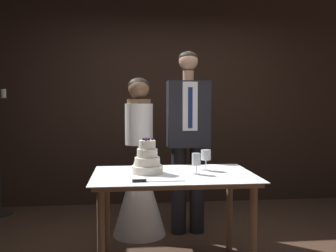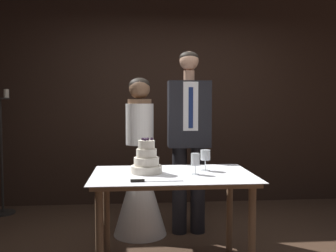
% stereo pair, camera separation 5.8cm
% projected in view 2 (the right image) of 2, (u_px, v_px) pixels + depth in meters
% --- Properties ---
extents(wall_back, '(5.18, 0.12, 2.91)m').
position_uv_depth(wall_back, '(170.00, 94.00, 5.01)').
color(wall_back, black).
rests_on(wall_back, ground_plane).
extents(cake_table, '(1.28, 0.83, 0.78)m').
position_uv_depth(cake_table, '(173.00, 186.00, 2.97)').
color(cake_table, '#8E6B4C').
rests_on(cake_table, ground_plane).
extents(tiered_cake, '(0.25, 0.25, 0.29)m').
position_uv_depth(tiered_cake, '(146.00, 161.00, 2.99)').
color(tiered_cake, silver).
rests_on(tiered_cake, cake_table).
extents(cake_knife, '(0.38, 0.03, 0.02)m').
position_uv_depth(cake_knife, '(147.00, 181.00, 2.66)').
color(cake_knife, silver).
rests_on(cake_knife, cake_table).
extents(wine_glass_near, '(0.07, 0.07, 0.17)m').
position_uv_depth(wine_glass_near, '(195.00, 160.00, 2.93)').
color(wine_glass_near, silver).
rests_on(wine_glass_near, cake_table).
extents(wine_glass_middle, '(0.08, 0.08, 0.17)m').
position_uv_depth(wine_glass_middle, '(205.00, 156.00, 3.10)').
color(wine_glass_middle, silver).
rests_on(wine_glass_middle, cake_table).
extents(bride, '(0.54, 0.54, 1.59)m').
position_uv_depth(bride, '(140.00, 177.00, 3.79)').
color(bride, white).
rests_on(bride, ground_plane).
extents(groom, '(0.42, 0.25, 1.86)m').
position_uv_depth(groom, '(189.00, 134.00, 3.81)').
color(groom, black).
rests_on(groom, ground_plane).
extents(candle_stand, '(0.28, 0.28, 1.51)m').
position_uv_depth(candle_stand, '(2.00, 158.00, 4.49)').
color(candle_stand, black).
rests_on(candle_stand, ground_plane).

